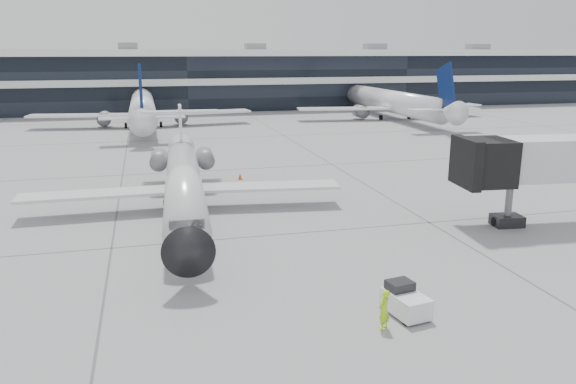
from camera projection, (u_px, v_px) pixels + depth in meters
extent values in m
plane|color=gray|center=(281.00, 234.00, 34.43)|extent=(220.00, 220.00, 0.00)
cube|color=black|center=(183.00, 82.00, 110.26)|extent=(170.00, 22.00, 10.00)
cylinder|color=silver|center=(184.00, 184.00, 38.26)|extent=(3.70, 22.15, 2.48)
cone|color=black|center=(188.00, 243.00, 26.55)|extent=(2.62, 2.70, 2.48)
cone|color=silver|center=(182.00, 149.00, 50.08)|extent=(2.51, 3.06, 2.36)
cube|color=silver|center=(95.00, 194.00, 38.18)|extent=(10.14, 2.53, 0.20)
cube|color=silver|center=(268.00, 186.00, 40.41)|extent=(10.32, 3.63, 0.20)
cylinder|color=slate|center=(159.00, 159.00, 45.00)|extent=(1.55, 3.19, 1.38)
cylinder|color=slate|center=(205.00, 158.00, 45.68)|extent=(1.55, 3.19, 1.38)
cube|color=silver|center=(181.00, 129.00, 49.08)|extent=(0.39, 2.40, 4.13)
cube|color=silver|center=(180.00, 112.00, 49.07)|extent=(6.68, 1.83, 0.15)
cylinder|color=black|center=(188.00, 254.00, 30.41)|extent=(0.19, 0.52, 0.51)
cylinder|color=black|center=(165.00, 204.00, 40.20)|extent=(0.25, 0.60, 0.59)
cylinder|color=black|center=(204.00, 202.00, 40.71)|extent=(0.25, 0.60, 0.59)
cube|color=black|center=(487.00, 162.00, 34.88)|extent=(2.94, 3.48, 2.83)
cylinder|color=slate|center=(509.00, 205.00, 35.82)|extent=(0.44, 0.44, 2.83)
cube|color=black|center=(507.00, 220.00, 36.08)|extent=(1.95, 1.59, 0.71)
imported|color=#B5F219|center=(384.00, 310.00, 22.52)|extent=(0.74, 0.70, 1.71)
cube|color=white|center=(406.00, 303.00, 23.84)|extent=(1.61, 2.32, 0.87)
cube|color=black|center=(400.00, 286.00, 24.13)|extent=(1.20, 1.04, 0.48)
cylinder|color=black|center=(385.00, 305.00, 24.39)|extent=(0.25, 0.45, 0.43)
cylinder|color=black|center=(405.00, 301.00, 24.81)|extent=(0.25, 0.45, 0.43)
cylinder|color=black|center=(406.00, 320.00, 23.02)|extent=(0.25, 0.45, 0.43)
cylinder|color=black|center=(427.00, 315.00, 23.45)|extent=(0.25, 0.45, 0.43)
cone|color=#E1520B|center=(240.00, 176.00, 49.05)|extent=(0.37, 0.37, 0.57)
cube|color=#E1520B|center=(240.00, 179.00, 49.12)|extent=(0.48, 0.48, 0.03)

